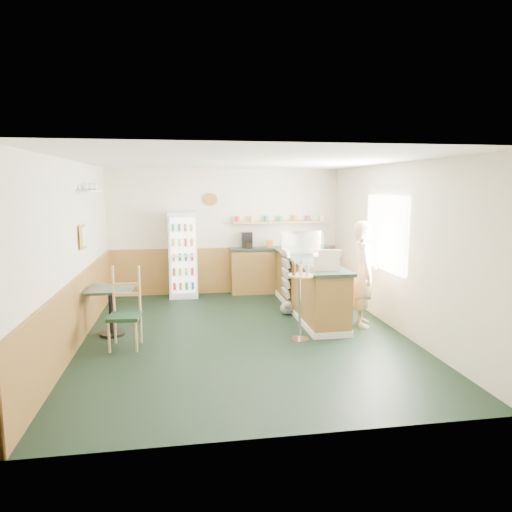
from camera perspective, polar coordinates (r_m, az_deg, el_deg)
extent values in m
plane|color=black|center=(7.32, -1.57, -9.82)|extent=(6.00, 6.00, 0.00)
cube|color=beige|center=(9.98, -3.86, 3.07)|extent=(5.00, 0.02, 2.70)
cube|color=beige|center=(7.14, -22.01, 0.21)|extent=(0.02, 6.00, 2.70)
cube|color=beige|center=(7.74, 17.14, 1.07)|extent=(0.02, 6.00, 2.70)
cube|color=white|center=(6.96, -1.66, 11.86)|extent=(5.00, 6.00, 0.02)
cube|color=olive|center=(10.06, -3.79, -1.77)|extent=(4.98, 0.05, 1.00)
cube|color=olive|center=(7.30, -21.32, -6.40)|extent=(0.05, 5.98, 1.00)
cube|color=white|center=(7.97, 15.93, 2.78)|extent=(0.06, 1.45, 1.25)
cube|color=#DABB52|center=(7.59, -20.82, 2.26)|extent=(0.03, 0.32, 0.38)
cube|color=white|center=(8.03, -20.02, 7.64)|extent=(0.18, 1.20, 0.03)
cylinder|color=brown|center=(9.85, -5.61, 7.06)|extent=(0.26, 0.04, 0.26)
cube|color=olive|center=(8.48, 6.56, -3.97)|extent=(0.60, 2.95, 0.95)
cube|color=white|center=(8.58, 6.52, -6.74)|extent=(0.64, 2.97, 0.10)
cube|color=#28372D|center=(8.38, 6.63, -0.56)|extent=(0.68, 3.01, 0.05)
cube|color=olive|center=(10.08, 3.11, -1.89)|extent=(2.20, 0.38, 0.95)
cube|color=#28372D|center=(10.00, 3.14, 0.99)|extent=(2.24, 0.42, 0.05)
cube|color=tan|center=(10.02, 3.07, 4.25)|extent=(2.10, 0.22, 0.04)
cube|color=black|center=(9.85, -1.13, 2.02)|extent=(0.22, 0.18, 0.34)
cylinder|color=#B2664C|center=(9.86, -2.35, 4.65)|extent=(0.10, 0.10, 0.12)
cylinder|color=#B2664C|center=(9.90, -0.53, 4.67)|extent=(0.10, 0.10, 0.12)
cylinder|color=#B2664C|center=(9.95, 1.28, 4.69)|extent=(0.10, 0.10, 0.12)
cylinder|color=#B2664C|center=(10.01, 3.07, 4.71)|extent=(0.10, 0.10, 0.12)
cylinder|color=#B2664C|center=(10.08, 4.84, 4.72)|extent=(0.10, 0.10, 0.12)
cylinder|color=#B2664C|center=(10.16, 6.58, 4.72)|extent=(0.10, 0.10, 0.12)
cylinder|color=#B2664C|center=(10.25, 8.29, 4.72)|extent=(0.10, 0.10, 0.12)
cube|color=white|center=(9.77, -9.12, 0.20)|extent=(0.59, 0.42, 1.80)
cube|color=white|center=(9.54, -9.12, 0.05)|extent=(0.50, 0.02, 1.59)
cube|color=silver|center=(9.47, -9.12, -0.01)|extent=(0.54, 0.02, 1.65)
cube|color=silver|center=(8.92, 5.64, 0.35)|extent=(0.79, 0.41, 0.05)
cube|color=silver|center=(8.89, 5.66, 1.78)|extent=(0.77, 0.40, 0.40)
cube|color=beige|center=(7.40, 8.75, -0.73)|extent=(0.50, 0.51, 0.23)
imported|color=tan|center=(7.80, 13.32, -2.19)|extent=(0.56, 0.68, 1.77)
cylinder|color=silver|center=(7.12, 5.46, -10.31)|extent=(0.30, 0.30, 0.02)
cylinder|color=silver|center=(6.98, 5.51, -6.45)|extent=(0.04, 0.04, 0.99)
cylinder|color=tan|center=(6.86, 5.58, -2.45)|extent=(0.38, 0.38, 0.03)
cylinder|color=red|center=(6.90, 6.43, -1.58)|extent=(0.05, 0.05, 0.17)
cylinder|color=red|center=(6.96, 5.61, -1.48)|extent=(0.05, 0.05, 0.17)
cylinder|color=red|center=(6.91, 4.76, -1.55)|extent=(0.05, 0.05, 0.17)
cylinder|color=red|center=(6.79, 4.73, -1.72)|extent=(0.05, 0.05, 0.17)
cylinder|color=red|center=(6.73, 5.56, -1.82)|extent=(0.05, 0.05, 0.17)
cylinder|color=red|center=(6.79, 6.42, -1.75)|extent=(0.05, 0.05, 0.17)
cube|color=black|center=(8.73, 3.86, -5.08)|extent=(0.05, 0.47, 0.03)
cube|color=beige|center=(8.70, 3.73, -4.64)|extent=(0.09, 0.43, 0.16)
cube|color=black|center=(8.68, 3.87, -3.86)|extent=(0.05, 0.47, 0.03)
cube|color=beige|center=(8.66, 3.75, -3.41)|extent=(0.09, 0.43, 0.16)
cube|color=black|center=(8.64, 3.88, -2.62)|extent=(0.05, 0.47, 0.03)
cube|color=beige|center=(8.62, 3.76, -2.17)|extent=(0.09, 0.43, 0.16)
cube|color=black|center=(8.61, 3.90, -1.37)|extent=(0.05, 0.47, 0.03)
cube|color=beige|center=(8.59, 3.77, -0.91)|extent=(0.09, 0.43, 0.16)
cube|color=black|center=(8.58, 3.91, -0.11)|extent=(0.05, 0.47, 0.03)
cube|color=beige|center=(8.56, 3.78, 0.35)|extent=(0.09, 0.43, 0.16)
cylinder|color=black|center=(7.66, -17.49, -9.23)|extent=(0.40, 0.40, 0.04)
cylinder|color=black|center=(7.56, -17.62, -6.66)|extent=(0.08, 0.08, 0.69)
cube|color=#28372D|center=(7.48, -17.74, -3.96)|extent=(0.72, 0.72, 0.04)
cube|color=black|center=(6.89, -16.09, -7.28)|extent=(0.47, 0.47, 0.05)
cylinder|color=tan|center=(6.81, -17.79, -9.67)|extent=(0.04, 0.04, 0.46)
cylinder|color=tan|center=(6.76, -14.60, -9.66)|extent=(0.04, 0.04, 0.46)
cylinder|color=tan|center=(7.16, -17.34, -8.73)|extent=(0.04, 0.04, 0.46)
cylinder|color=tan|center=(7.11, -14.31, -8.72)|extent=(0.04, 0.04, 0.46)
cube|color=tan|center=(6.99, -16.02, -4.04)|extent=(0.40, 0.07, 0.71)
sphere|color=#989792|center=(8.43, 3.81, -6.54)|extent=(0.23, 0.23, 0.23)
sphere|color=#989792|center=(8.30, 3.99, -6.12)|extent=(0.13, 0.13, 0.13)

